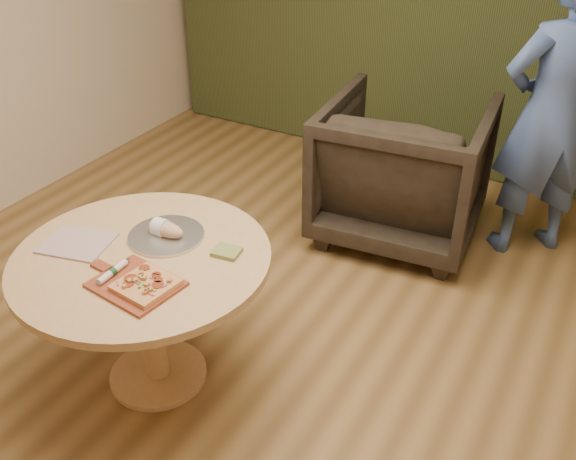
{
  "coord_description": "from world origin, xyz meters",
  "views": [
    {
      "loc": [
        1.32,
        -1.91,
        2.38
      ],
      "look_at": [
        0.11,
        0.25,
        0.83
      ],
      "focal_mm": 40.0,
      "sensor_mm": 36.0,
      "label": 1
    }
  ],
  "objects_px": {
    "pedestal_table": "(145,280)",
    "cutlery_roll": "(113,272)",
    "serving_tray": "(166,236)",
    "flatbread_pizza": "(146,284)",
    "bread_roll": "(164,229)",
    "armchair": "(404,164)",
    "person_standing": "(551,115)",
    "pizza_paddle": "(134,284)"
  },
  "relations": [
    {
      "from": "bread_roll",
      "to": "person_standing",
      "type": "height_order",
      "value": "person_standing"
    },
    {
      "from": "flatbread_pizza",
      "to": "cutlery_roll",
      "type": "xyz_separation_m",
      "value": [
        -0.18,
        -0.0,
        0.0
      ]
    },
    {
      "from": "cutlery_roll",
      "to": "serving_tray",
      "type": "xyz_separation_m",
      "value": [
        -0.0,
        0.37,
        -0.02
      ]
    },
    {
      "from": "flatbread_pizza",
      "to": "cutlery_roll",
      "type": "height_order",
      "value": "flatbread_pizza"
    },
    {
      "from": "pedestal_table",
      "to": "flatbread_pizza",
      "type": "bearing_deg",
      "value": -45.05
    },
    {
      "from": "flatbread_pizza",
      "to": "person_standing",
      "type": "height_order",
      "value": "person_standing"
    },
    {
      "from": "serving_tray",
      "to": "pizza_paddle",
      "type": "bearing_deg",
      "value": -72.0
    },
    {
      "from": "flatbread_pizza",
      "to": "armchair",
      "type": "xyz_separation_m",
      "value": [
        0.38,
        2.09,
        -0.26
      ]
    },
    {
      "from": "cutlery_roll",
      "to": "bread_roll",
      "type": "xyz_separation_m",
      "value": [
        -0.01,
        0.37,
        0.01
      ]
    },
    {
      "from": "pedestal_table",
      "to": "person_standing",
      "type": "xyz_separation_m",
      "value": [
        1.35,
        2.16,
        0.32
      ]
    },
    {
      "from": "flatbread_pizza",
      "to": "cutlery_roll",
      "type": "distance_m",
      "value": 0.18
    },
    {
      "from": "flatbread_pizza",
      "to": "bread_roll",
      "type": "xyz_separation_m",
      "value": [
        -0.19,
        0.36,
        0.02
      ]
    },
    {
      "from": "pedestal_table",
      "to": "serving_tray",
      "type": "relative_size",
      "value": 3.3
    },
    {
      "from": "cutlery_roll",
      "to": "pizza_paddle",
      "type": "bearing_deg",
      "value": -0.08
    },
    {
      "from": "serving_tray",
      "to": "person_standing",
      "type": "relative_size",
      "value": 0.19
    },
    {
      "from": "armchair",
      "to": "person_standing",
      "type": "xyz_separation_m",
      "value": [
        0.79,
        0.25,
        0.41
      ]
    },
    {
      "from": "bread_roll",
      "to": "cutlery_roll",
      "type": "bearing_deg",
      "value": -88.05
    },
    {
      "from": "pedestal_table",
      "to": "flatbread_pizza",
      "type": "height_order",
      "value": "flatbread_pizza"
    },
    {
      "from": "flatbread_pizza",
      "to": "cutlery_roll",
      "type": "bearing_deg",
      "value": -179.54
    },
    {
      "from": "serving_tray",
      "to": "armchair",
      "type": "xyz_separation_m",
      "value": [
        0.56,
        1.73,
        -0.24
      ]
    },
    {
      "from": "flatbread_pizza",
      "to": "person_standing",
      "type": "xyz_separation_m",
      "value": [
        1.16,
        2.34,
        0.15
      ]
    },
    {
      "from": "serving_tray",
      "to": "bread_roll",
      "type": "xyz_separation_m",
      "value": [
        -0.01,
        0.0,
        0.04
      ]
    },
    {
      "from": "pizza_paddle",
      "to": "flatbread_pizza",
      "type": "distance_m",
      "value": 0.07
    },
    {
      "from": "pedestal_table",
      "to": "serving_tray",
      "type": "bearing_deg",
      "value": 88.61
    },
    {
      "from": "flatbread_pizza",
      "to": "serving_tray",
      "type": "xyz_separation_m",
      "value": [
        -0.18,
        0.36,
        -0.02
      ]
    },
    {
      "from": "cutlery_roll",
      "to": "bread_roll",
      "type": "bearing_deg",
      "value": 90.84
    },
    {
      "from": "pedestal_table",
      "to": "cutlery_roll",
      "type": "bearing_deg",
      "value": -87.61
    },
    {
      "from": "pedestal_table",
      "to": "armchair",
      "type": "relative_size",
      "value": 1.13
    },
    {
      "from": "pizza_paddle",
      "to": "serving_tray",
      "type": "xyz_separation_m",
      "value": [
        -0.12,
        0.36,
        -0.0
      ]
    },
    {
      "from": "cutlery_roll",
      "to": "person_standing",
      "type": "relative_size",
      "value": 0.11
    },
    {
      "from": "cutlery_roll",
      "to": "bread_roll",
      "type": "distance_m",
      "value": 0.37
    },
    {
      "from": "bread_roll",
      "to": "flatbread_pizza",
      "type": "bearing_deg",
      "value": -62.27
    },
    {
      "from": "cutlery_roll",
      "to": "serving_tray",
      "type": "height_order",
      "value": "cutlery_roll"
    },
    {
      "from": "bread_roll",
      "to": "pizza_paddle",
      "type": "bearing_deg",
      "value": -70.75
    },
    {
      "from": "pizza_paddle",
      "to": "serving_tray",
      "type": "height_order",
      "value": "serving_tray"
    },
    {
      "from": "flatbread_pizza",
      "to": "armchair",
      "type": "relative_size",
      "value": 0.24
    },
    {
      "from": "serving_tray",
      "to": "person_standing",
      "type": "xyz_separation_m",
      "value": [
        1.35,
        1.98,
        0.17
      ]
    },
    {
      "from": "armchair",
      "to": "person_standing",
      "type": "bearing_deg",
      "value": -167.66
    },
    {
      "from": "flatbread_pizza",
      "to": "armchair",
      "type": "bearing_deg",
      "value": 79.83
    },
    {
      "from": "pizza_paddle",
      "to": "cutlery_roll",
      "type": "xyz_separation_m",
      "value": [
        -0.11,
        -0.0,
        0.02
      ]
    },
    {
      "from": "armchair",
      "to": "pedestal_table",
      "type": "bearing_deg",
      "value": 68.28
    },
    {
      "from": "flatbread_pizza",
      "to": "person_standing",
      "type": "relative_size",
      "value": 0.13
    }
  ]
}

